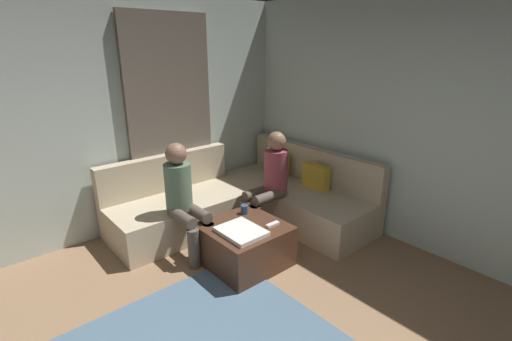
# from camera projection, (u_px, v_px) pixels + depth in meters

# --- Properties ---
(wall_back) EXTENTS (6.00, 0.12, 2.70)m
(wall_back) POSITION_uv_depth(u_px,v_px,m) (475.00, 133.00, 3.43)
(wall_back) COLOR silver
(wall_back) RESTS_ON ground_plane
(wall_left) EXTENTS (0.12, 6.00, 2.70)m
(wall_left) POSITION_uv_depth(u_px,v_px,m) (51.00, 126.00, 3.72)
(wall_left) COLOR silver
(wall_left) RESTS_ON ground_plane
(curtain_panel) EXTENTS (0.06, 1.10, 2.50)m
(curtain_panel) POSITION_uv_depth(u_px,v_px,m) (171.00, 121.00, 4.49)
(curtain_panel) COLOR #726659
(curtain_panel) RESTS_ON ground_plane
(sectional_couch) EXTENTS (2.10, 2.55, 0.87)m
(sectional_couch) POSITION_uv_depth(u_px,v_px,m) (248.00, 200.00, 4.61)
(sectional_couch) COLOR #C6B593
(sectional_couch) RESTS_ON ground_plane
(ottoman) EXTENTS (0.76, 0.76, 0.42)m
(ottoman) POSITION_uv_depth(u_px,v_px,m) (245.00, 244.00, 3.73)
(ottoman) COLOR #4C2D1E
(ottoman) RESTS_ON ground_plane
(folded_blanket) EXTENTS (0.44, 0.36, 0.04)m
(folded_blanket) POSITION_uv_depth(u_px,v_px,m) (241.00, 231.00, 3.51)
(folded_blanket) COLOR white
(folded_blanket) RESTS_ON ottoman
(coffee_mug) EXTENTS (0.08, 0.08, 0.10)m
(coffee_mug) POSITION_uv_depth(u_px,v_px,m) (244.00, 209.00, 3.92)
(coffee_mug) COLOR #334C72
(coffee_mug) RESTS_ON ottoman
(game_remote) EXTENTS (0.05, 0.15, 0.02)m
(game_remote) POSITION_uv_depth(u_px,v_px,m) (273.00, 224.00, 3.67)
(game_remote) COLOR white
(game_remote) RESTS_ON ottoman
(person_on_couch_back) EXTENTS (0.30, 0.60, 1.20)m
(person_on_couch_back) POSITION_uv_depth(u_px,v_px,m) (270.00, 178.00, 4.28)
(person_on_couch_back) COLOR brown
(person_on_couch_back) RESTS_ON ground_plane
(person_on_couch_side) EXTENTS (0.60, 0.30, 1.20)m
(person_on_couch_side) POSITION_uv_depth(u_px,v_px,m) (184.00, 196.00, 3.78)
(person_on_couch_side) COLOR brown
(person_on_couch_side) RESTS_ON ground_plane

